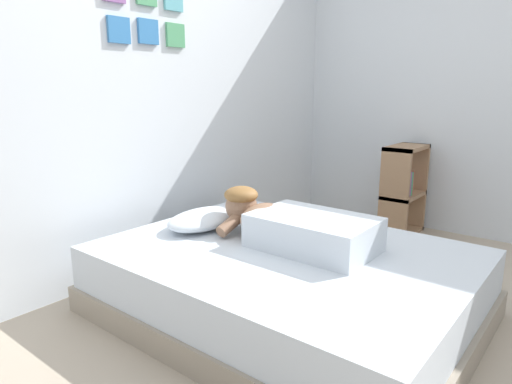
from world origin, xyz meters
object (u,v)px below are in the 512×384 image
object	(u,v)px
person_lying	(291,225)
bookshelf	(403,190)
cell_phone	(289,250)
pillow	(204,219)
bed	(286,282)
coffee_cup	(256,225)

from	to	relation	value
person_lying	bookshelf	size ratio (longest dim) A/B	1.23
cell_phone	person_lying	bearing A→B (deg)	28.73
cell_phone	pillow	bearing A→B (deg)	89.49
bed	cell_phone	distance (m)	0.20
pillow	person_lying	size ratio (longest dim) A/B	0.57
pillow	bookshelf	xyz separation A→B (m)	(1.74, -0.58, -0.04)
bed	pillow	world-z (taller)	pillow
coffee_cup	bookshelf	size ratio (longest dim) A/B	0.17
bed	coffee_cup	world-z (taller)	coffee_cup
pillow	bookshelf	world-z (taller)	bookshelf
cell_phone	bookshelf	size ratio (longest dim) A/B	0.19
coffee_cup	cell_phone	xyz separation A→B (m)	(-0.15, -0.34, -0.03)
cell_phone	bookshelf	world-z (taller)	bookshelf
bed	bookshelf	distance (m)	1.74
cell_phone	bookshelf	xyz separation A→B (m)	(1.75, 0.06, 0.01)
bed	pillow	size ratio (longest dim) A/B	3.67
bed	bookshelf	size ratio (longest dim) A/B	2.54
person_lying	bookshelf	world-z (taller)	bookshelf
bed	cell_phone	xyz separation A→B (m)	(-0.01, -0.03, 0.19)
coffee_cup	cell_phone	bearing A→B (deg)	-113.83
person_lying	coffee_cup	world-z (taller)	person_lying
person_lying	bookshelf	bearing A→B (deg)	0.02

